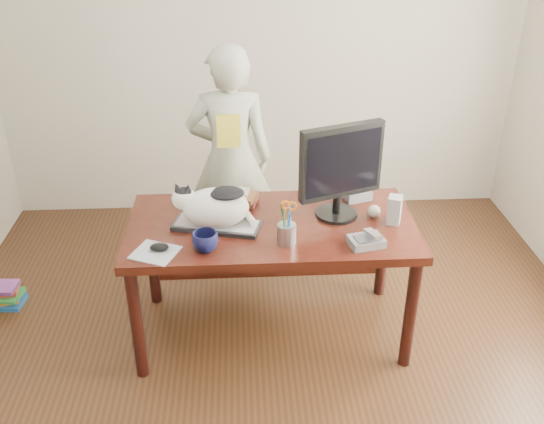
{
  "coord_description": "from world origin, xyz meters",
  "views": [
    {
      "loc": [
        -0.16,
        -2.32,
        2.42
      ],
      "look_at": [
        0.0,
        0.55,
        0.85
      ],
      "focal_mm": 40.0,
      "sensor_mm": 36.0,
      "label": 1
    }
  ],
  "objects": [
    {
      "name": "room",
      "position": [
        0.0,
        0.0,
        1.35
      ],
      "size": [
        4.5,
        4.5,
        4.5
      ],
      "color": "black",
      "rests_on": "ground"
    },
    {
      "name": "desk",
      "position": [
        0.0,
        0.68,
        0.6
      ],
      "size": [
        1.6,
        0.8,
        0.75
      ],
      "color": "black",
      "rests_on": "ground"
    },
    {
      "name": "keyboard",
      "position": [
        -0.3,
        0.57,
        0.76
      ],
      "size": [
        0.51,
        0.3,
        0.03
      ],
      "rotation": [
        0.0,
        0.0,
        -0.26
      ],
      "color": "black",
      "rests_on": "desk"
    },
    {
      "name": "cat",
      "position": [
        -0.32,
        0.58,
        0.89
      ],
      "size": [
        0.47,
        0.31,
        0.27
      ],
      "rotation": [
        0.0,
        0.0,
        -0.26
      ],
      "color": "white",
      "rests_on": "keyboard"
    },
    {
      "name": "monitor",
      "position": [
        0.38,
        0.65,
        1.06
      ],
      "size": [
        0.47,
        0.31,
        0.55
      ],
      "rotation": [
        0.0,
        0.0,
        0.36
      ],
      "color": "black",
      "rests_on": "desk"
    },
    {
      "name": "pen_cup",
      "position": [
        0.07,
        0.39,
        0.82
      ],
      "size": [
        0.13,
        0.13,
        0.25
      ],
      "rotation": [
        0.0,
        0.0,
        -0.32
      ],
      "color": "gray",
      "rests_on": "desk"
    },
    {
      "name": "mousepad",
      "position": [
        -0.61,
        0.33,
        0.75
      ],
      "size": [
        0.28,
        0.27,
        0.0
      ],
      "rotation": [
        0.0,
        0.0,
        -0.4
      ],
      "color": "#AFB4BC",
      "rests_on": "desk"
    },
    {
      "name": "mouse",
      "position": [
        -0.59,
        0.35,
        0.77
      ],
      "size": [
        0.12,
        0.1,
        0.04
      ],
      "rotation": [
        0.0,
        0.0,
        -0.4
      ],
      "color": "black",
      "rests_on": "mousepad"
    },
    {
      "name": "coffee_mug",
      "position": [
        -0.36,
        0.34,
        0.8
      ],
      "size": [
        0.17,
        0.17,
        0.11
      ],
      "primitive_type": "imported",
      "rotation": [
        0.0,
        0.0,
        0.29
      ],
      "color": "black",
      "rests_on": "desk"
    },
    {
      "name": "phone",
      "position": [
        0.49,
        0.35,
        0.78
      ],
      "size": [
        0.2,
        0.18,
        0.08
      ],
      "rotation": [
        0.0,
        0.0,
        0.22
      ],
      "color": "#5B5B5F",
      "rests_on": "desk"
    },
    {
      "name": "speaker",
      "position": [
        0.68,
        0.57,
        0.83
      ],
      "size": [
        0.1,
        0.1,
        0.16
      ],
      "rotation": [
        0.0,
        0.0,
        -0.38
      ],
      "color": "#9B9B9E",
      "rests_on": "desk"
    },
    {
      "name": "baseball",
      "position": [
        0.58,
        0.64,
        0.79
      ],
      "size": [
        0.07,
        0.07,
        0.07
      ],
      "rotation": [
        0.0,
        0.0,
        0.23
      ],
      "color": "beige",
      "rests_on": "desk"
    },
    {
      "name": "book_stack",
      "position": [
        -0.18,
        0.86,
        0.79
      ],
      "size": [
        0.25,
        0.21,
        0.08
      ],
      "rotation": [
        0.0,
        0.0,
        -0.3
      ],
      "color": "#511C15",
      "rests_on": "desk"
    },
    {
      "name": "calculator",
      "position": [
        0.52,
        0.91,
        0.78
      ],
      "size": [
        0.21,
        0.24,
        0.06
      ],
      "rotation": [
        0.0,
        0.0,
        0.27
      ],
      "color": "#5B5B5F",
      "rests_on": "desk"
    },
    {
      "name": "person",
      "position": [
        -0.23,
        1.42,
        0.78
      ],
      "size": [
        0.57,
        0.38,
        1.57
      ],
      "primitive_type": "imported",
      "rotation": [
        0.0,
        0.0,
        3.15
      ],
      "color": "silver",
      "rests_on": "ground"
    },
    {
      "name": "held_book",
      "position": [
        -0.23,
        1.25,
        1.05
      ],
      "size": [
        0.15,
        0.09,
        0.21
      ],
      "rotation": [
        0.0,
        0.0,
        0.0
      ],
      "color": "gold",
      "rests_on": "person"
    },
    {
      "name": "book_pile_b",
      "position": [
        -1.72,
        0.95,
        0.07
      ],
      "size": [
        0.26,
        0.2,
        0.15
      ],
      "color": "#1A569E",
      "rests_on": "ground"
    }
  ]
}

